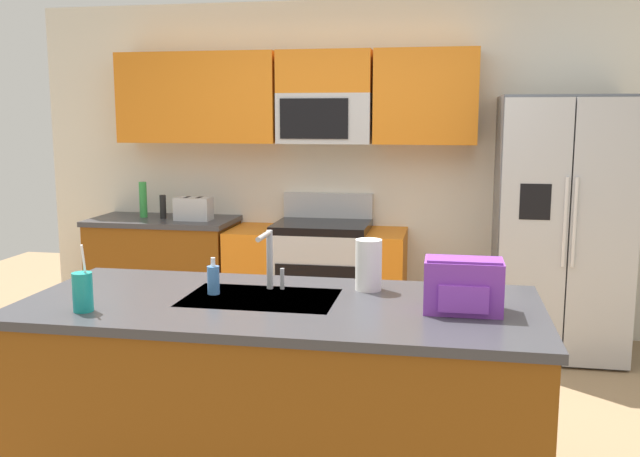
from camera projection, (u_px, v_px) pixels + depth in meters
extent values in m
plane|color=#997A56|center=(298.00, 440.00, 3.71)|extent=(9.00, 9.00, 0.00)
cube|color=silver|center=(354.00, 168.00, 5.59)|extent=(5.20, 0.10, 2.60)
cube|color=orange|center=(165.00, 98.00, 5.57)|extent=(0.70, 0.32, 0.70)
cube|color=orange|center=(242.00, 98.00, 5.45)|extent=(0.58, 0.32, 0.70)
cube|color=orange|center=(426.00, 97.00, 5.20)|extent=(0.76, 0.32, 0.70)
cube|color=#B7BABF|center=(325.00, 119.00, 5.36)|extent=(0.72, 0.32, 0.38)
cube|color=black|center=(314.00, 119.00, 5.21)|extent=(0.52, 0.01, 0.30)
cube|color=orange|center=(326.00, 72.00, 5.30)|extent=(0.72, 0.32, 0.32)
cube|color=brown|center=(165.00, 275.00, 5.66)|extent=(1.12, 0.60, 0.86)
cube|color=#38383D|center=(163.00, 221.00, 5.58)|extent=(1.15, 0.63, 0.04)
cube|color=#B7BABF|center=(322.00, 283.00, 5.43)|extent=(0.72, 0.60, 0.84)
cube|color=black|center=(315.00, 289.00, 5.13)|extent=(0.60, 0.01, 0.36)
cube|color=black|center=(322.00, 226.00, 5.35)|extent=(0.72, 0.60, 0.06)
cube|color=#B7BABF|center=(328.00, 205.00, 5.60)|extent=(0.72, 0.06, 0.20)
cube|color=orange|center=(255.00, 281.00, 5.52)|extent=(0.36, 0.60, 0.84)
cube|color=orange|center=(386.00, 286.00, 5.34)|extent=(0.28, 0.60, 0.84)
cube|color=#4C4F54|center=(560.00, 227.00, 4.99)|extent=(0.90, 0.70, 1.85)
cube|color=#B7BABF|center=(533.00, 234.00, 4.67)|extent=(0.44, 0.04, 1.81)
cube|color=#B7BABF|center=(604.00, 236.00, 4.59)|extent=(0.44, 0.04, 1.81)
cylinder|color=silver|center=(565.00, 222.00, 4.59)|extent=(0.02, 0.02, 0.60)
cylinder|color=silver|center=(575.00, 222.00, 4.58)|extent=(0.02, 0.02, 0.60)
cube|color=black|center=(535.00, 202.00, 4.61)|extent=(0.20, 0.00, 0.24)
cube|color=brown|center=(281.00, 402.00, 3.14)|extent=(2.24, 0.95, 0.86)
cube|color=#38383D|center=(280.00, 306.00, 3.07)|extent=(2.28, 0.99, 0.04)
cube|color=#B7BABF|center=(261.00, 301.00, 3.14)|extent=(0.68, 0.44, 0.03)
cube|color=#B7BABF|center=(193.00, 209.00, 5.47)|extent=(0.28, 0.16, 0.18)
cube|color=black|center=(187.00, 197.00, 5.46)|extent=(0.03, 0.11, 0.01)
cube|color=black|center=(199.00, 198.00, 5.45)|extent=(0.03, 0.11, 0.01)
cylinder|color=black|center=(163.00, 207.00, 5.57)|extent=(0.05, 0.05, 0.19)
cylinder|color=green|center=(143.00, 200.00, 5.62)|extent=(0.06, 0.06, 0.29)
cylinder|color=#B7BABF|center=(270.00, 260.00, 3.28)|extent=(0.03, 0.03, 0.28)
cylinder|color=#B7BABF|center=(264.00, 236.00, 3.16)|extent=(0.02, 0.20, 0.02)
cylinder|color=#B7BABF|center=(282.00, 279.00, 3.28)|extent=(0.02, 0.02, 0.10)
cylinder|color=teal|center=(83.00, 292.00, 2.90)|extent=(0.08, 0.08, 0.17)
cylinder|color=white|center=(84.00, 261.00, 2.88)|extent=(0.01, 0.03, 0.14)
cylinder|color=#4C8CD8|center=(213.00, 280.00, 3.19)|extent=(0.06, 0.06, 0.13)
cylinder|color=white|center=(213.00, 262.00, 3.17)|extent=(0.02, 0.02, 0.04)
cylinder|color=white|center=(369.00, 265.00, 3.26)|extent=(0.12, 0.12, 0.24)
cube|color=purple|center=(463.00, 286.00, 2.89)|extent=(0.32, 0.20, 0.22)
cube|color=#702F97|center=(464.00, 262.00, 2.86)|extent=(0.30, 0.14, 0.03)
cube|color=purple|center=(463.00, 299.00, 2.80)|extent=(0.20, 0.03, 0.11)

